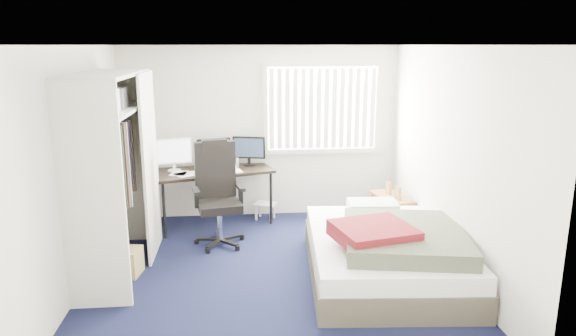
{
  "coord_description": "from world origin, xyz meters",
  "views": [
    {
      "loc": [
        -0.33,
        -5.34,
        2.5
      ],
      "look_at": [
        0.24,
        0.4,
        1.12
      ],
      "focal_mm": 32.0,
      "sensor_mm": 36.0,
      "label": 1
    }
  ],
  "objects_px": {
    "bed": "(386,251)",
    "desk": "(213,168)",
    "nightstand": "(392,200)",
    "office_chair": "(218,204)"
  },
  "relations": [
    {
      "from": "office_chair",
      "to": "bed",
      "type": "xyz_separation_m",
      "value": [
        1.87,
        -1.22,
        -0.21
      ]
    },
    {
      "from": "office_chair",
      "to": "nightstand",
      "type": "height_order",
      "value": "office_chair"
    },
    {
      "from": "desk",
      "to": "bed",
      "type": "distance_m",
      "value": 2.83
    },
    {
      "from": "nightstand",
      "to": "desk",
      "type": "bearing_deg",
      "value": 167.97
    },
    {
      "from": "nightstand",
      "to": "bed",
      "type": "bearing_deg",
      "value": -108.65
    },
    {
      "from": "desk",
      "to": "bed",
      "type": "xyz_separation_m",
      "value": [
        1.96,
        -1.97,
        -0.52
      ]
    },
    {
      "from": "office_chair",
      "to": "bed",
      "type": "height_order",
      "value": "office_chair"
    },
    {
      "from": "bed",
      "to": "desk",
      "type": "bearing_deg",
      "value": 134.76
    },
    {
      "from": "office_chair",
      "to": "nightstand",
      "type": "bearing_deg",
      "value": 5.57
    },
    {
      "from": "desk",
      "to": "office_chair",
      "type": "distance_m",
      "value": 0.82
    }
  ]
}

